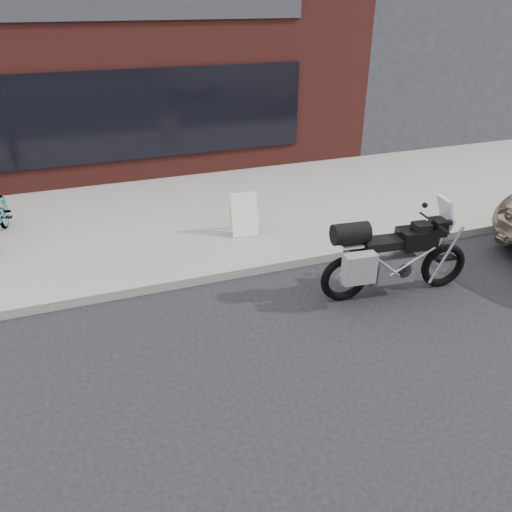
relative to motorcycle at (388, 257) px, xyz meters
The scene contains 6 objects.
ground 3.35m from the motorcycle, 122.89° to the right, with size 120.00×120.00×0.00m, color black.
near_sidewalk 4.64m from the motorcycle, 112.84° to the left, with size 44.00×6.00×0.15m, color gray.
storefront 11.95m from the motorcycle, 108.64° to the left, with size 14.00×10.07×4.50m.
neighbour_building 14.12m from the motorcycle, 53.84° to the left, with size 10.00×10.00×6.00m, color #2B2B30.
motorcycle is the anchor object (origin of this frame).
sandwich_sign 2.97m from the motorcycle, 118.53° to the left, with size 0.53×0.50×0.78m.
Camera 1 is at (-2.30, -2.77, 4.15)m, focal length 35.00 mm.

